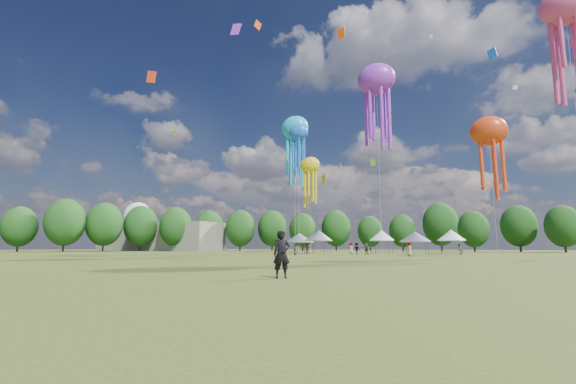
% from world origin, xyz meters
% --- Properties ---
extents(ground, '(300.00, 300.00, 0.00)m').
position_xyz_m(ground, '(0.00, 0.00, 0.00)').
color(ground, '#384416').
rests_on(ground, ground).
extents(observer_main, '(0.80, 0.75, 1.83)m').
position_xyz_m(observer_main, '(7.20, -1.85, 0.92)').
color(observer_main, black).
rests_on(observer_main, ground).
extents(spectator_near, '(0.94, 0.90, 1.53)m').
position_xyz_m(spectator_near, '(-9.50, 35.08, 0.77)').
color(spectator_near, gray).
rests_on(spectator_near, ground).
extents(spectators_far, '(26.12, 16.60, 1.93)m').
position_xyz_m(spectators_far, '(-2.48, 45.05, 0.90)').
color(spectators_far, gray).
rests_on(spectators_far, ground).
extents(festival_tents, '(32.70, 10.91, 4.29)m').
position_xyz_m(festival_tents, '(-4.53, 53.92, 3.08)').
color(festival_tents, '#47474C').
rests_on(festival_tents, ground).
extents(show_kites, '(45.09, 17.73, 31.92)m').
position_xyz_m(show_kites, '(4.19, 39.86, 21.63)').
color(show_kites, blue).
rests_on(show_kites, ground).
extents(small_kites, '(73.18, 52.64, 44.66)m').
position_xyz_m(small_kites, '(0.97, 41.90, 30.54)').
color(small_kites, blue).
rests_on(small_kites, ground).
extents(treeline, '(201.57, 95.24, 13.43)m').
position_xyz_m(treeline, '(-3.87, 62.51, 6.54)').
color(treeline, '#38281C').
rests_on(treeline, ground).
extents(hangar, '(40.00, 12.00, 8.00)m').
position_xyz_m(hangar, '(-72.00, 72.00, 4.00)').
color(hangar, gray).
rests_on(hangar, ground).
extents(radome, '(9.00, 9.00, 16.00)m').
position_xyz_m(radome, '(-88.00, 78.00, 9.99)').
color(radome, white).
rests_on(radome, ground).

